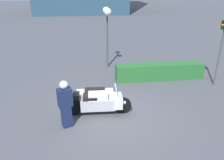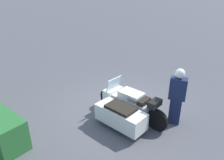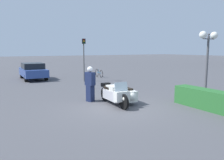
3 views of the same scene
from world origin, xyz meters
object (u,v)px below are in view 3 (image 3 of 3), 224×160
at_px(police_motorcycle, 120,94).
at_px(twin_lamp_post, 208,44).
at_px(hedge_bush_curbside, 224,103).
at_px(bicycle_parked, 99,73).
at_px(officer_rider, 90,83).
at_px(traffic_light_far, 84,54).
at_px(parked_car_background, 33,71).

bearing_deg(police_motorcycle, twin_lamp_post, 82.78).
height_order(hedge_bush_curbside, bicycle_parked, hedge_bush_curbside).
relative_size(police_motorcycle, officer_rider, 1.46).
xyz_separation_m(police_motorcycle, officer_rider, (-1.21, -0.98, 0.45)).
xyz_separation_m(officer_rider, traffic_light_far, (-6.42, 2.43, 1.32)).
bearing_deg(bicycle_parked, traffic_light_far, -45.11).
xyz_separation_m(police_motorcycle, traffic_light_far, (-7.63, 1.45, 1.77)).
relative_size(officer_rider, traffic_light_far, 0.51).
bearing_deg(twin_lamp_post, parked_car_background, -149.99).
bearing_deg(officer_rider, police_motorcycle, 109.49).
relative_size(police_motorcycle, twin_lamp_post, 0.73).
distance_m(officer_rider, bicycle_parked, 9.65).
xyz_separation_m(police_motorcycle, bicycle_parked, (-9.59, 3.78, -0.12)).
height_order(hedge_bush_curbside, traffic_light_far, traffic_light_far).
bearing_deg(hedge_bush_curbside, traffic_light_far, -172.98).
bearing_deg(twin_lamp_post, hedge_bush_curbside, -41.51).
xyz_separation_m(parked_car_background, bicycle_parked, (1.50, 5.62, -0.39)).
bearing_deg(police_motorcycle, officer_rider, -138.52).
bearing_deg(bicycle_parked, officer_rider, -24.79).
xyz_separation_m(officer_rider, hedge_bush_curbside, (4.63, 3.79, -0.50)).
height_order(parked_car_background, bicycle_parked, parked_car_background).
distance_m(police_motorcycle, officer_rider, 1.62).
distance_m(officer_rider, twin_lamp_post, 6.69).
distance_m(police_motorcycle, traffic_light_far, 7.97).
height_order(police_motorcycle, traffic_light_far, traffic_light_far).
xyz_separation_m(officer_rider, parked_car_background, (-9.88, -0.86, -0.18)).
distance_m(parked_car_background, bicycle_parked, 5.82).
distance_m(police_motorcycle, parked_car_background, 11.25).
xyz_separation_m(hedge_bush_curbside, bicycle_parked, (-13.02, 0.97, -0.07)).
bearing_deg(twin_lamp_post, bicycle_parked, -172.95).
distance_m(hedge_bush_curbside, twin_lamp_post, 4.20).
bearing_deg(hedge_bush_curbside, bicycle_parked, 175.75).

